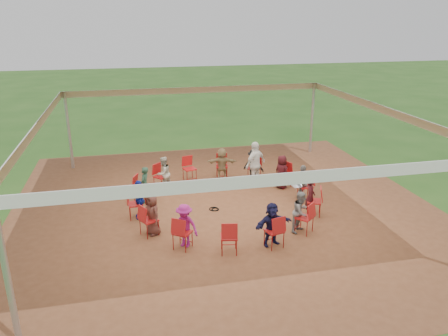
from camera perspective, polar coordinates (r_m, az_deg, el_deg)
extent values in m
plane|color=#285119|center=(13.71, 0.10, -5.25)|extent=(80.00, 80.00, 0.00)
plane|color=brown|center=(13.71, 0.10, -5.23)|extent=(13.00, 13.00, 0.00)
cylinder|color=#B2B2B7|center=(8.59, -26.54, -12.20)|extent=(0.12, 0.12, 3.00)
cylinder|color=#B2B2B7|center=(17.81, -19.60, 4.54)|extent=(0.12, 0.12, 3.00)
cylinder|color=#B2B2B7|center=(19.30, 11.42, 6.36)|extent=(0.12, 0.12, 3.00)
plane|color=white|center=(12.76, 0.10, 7.10)|extent=(10.30, 10.30, 0.00)
cube|color=white|center=(8.05, 8.27, -1.41)|extent=(10.30, 0.03, 0.24)
cube|color=white|center=(17.75, -3.65, 10.14)|extent=(10.30, 0.03, 0.24)
cube|color=white|center=(12.71, -23.27, 4.91)|extent=(0.03, 10.30, 0.24)
cube|color=white|center=(14.78, 20.13, 7.14)|extent=(0.03, 10.30, 0.24)
imported|color=slate|center=(14.33, 10.19, -1.89)|extent=(0.38, 0.70, 1.18)
imported|color=#380E13|center=(15.19, 7.54, -0.50)|extent=(0.55, 0.66, 1.18)
imported|color=black|center=(15.74, 3.87, 0.34)|extent=(0.84, 0.75, 1.18)
imported|color=#9C865A|center=(15.91, -0.27, 0.59)|extent=(1.15, 0.60, 1.18)
imported|color=#B9B6A2|center=(15.06, -7.90, -0.70)|extent=(0.65, 0.62, 1.18)
imported|color=#224432|center=(14.15, -10.31, -2.17)|extent=(0.43, 0.51, 1.18)
imported|color=#11239B|center=(13.09, -10.98, -4.02)|extent=(0.38, 0.70, 1.18)
imported|color=#582E27|center=(12.08, -9.33, -5.97)|extent=(0.55, 0.66, 1.18)
imported|color=#971A71|center=(11.35, -5.18, -7.50)|extent=(0.84, 0.75, 1.18)
imported|color=#14143B|center=(11.45, 6.26, -7.30)|extent=(1.16, 0.68, 1.18)
imported|color=slate|center=(12.25, 10.00, -5.64)|extent=(0.65, 0.62, 1.18)
imported|color=#380E13|center=(13.28, 11.21, -3.69)|extent=(0.43, 0.51, 1.18)
imported|color=white|center=(15.20, 4.11, 0.51)|extent=(1.06, 0.92, 1.62)
torus|color=black|center=(13.60, -1.34, -5.37)|extent=(0.31, 0.31, 0.03)
torus|color=black|center=(13.57, -1.14, -5.42)|extent=(0.25, 0.25, 0.03)
cube|color=#B7B7BC|center=(14.27, 9.37, -2.31)|extent=(0.25, 0.36, 0.02)
cube|color=#B7B7BC|center=(14.27, 9.83, -1.81)|extent=(0.09, 0.35, 0.22)
cube|color=#CCE0FF|center=(14.27, 9.80, -1.82)|extent=(0.07, 0.31, 0.19)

